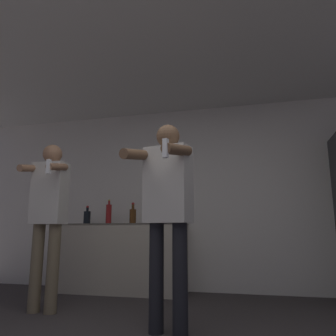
{
  "coord_description": "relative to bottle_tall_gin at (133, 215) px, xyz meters",
  "views": [
    {
      "loc": [
        0.66,
        -1.63,
        0.78
      ],
      "look_at": [
        0.0,
        1.0,
        1.31
      ],
      "focal_mm": 35.0,
      "sensor_mm": 36.0,
      "label": 1
    }
  ],
  "objects": [
    {
      "name": "counter",
      "position": [
        -0.16,
        0.08,
        -0.55
      ],
      "size": [
        1.7,
        0.59,
        0.89
      ],
      "color": "#BCB29E",
      "rests_on": "ground_plane"
    },
    {
      "name": "ceiling_slab",
      "position": [
        0.87,
        -1.09,
        1.58
      ],
      "size": [
        7.0,
        3.41,
        0.05
      ],
      "color": "silver",
      "rests_on": "wall_back"
    },
    {
      "name": "person_man_side",
      "position": [
        -0.51,
        -1.16,
        -0.0
      ],
      "size": [
        0.4,
        0.42,
        1.7
      ],
      "color": "#75664C",
      "rests_on": "ground_plane"
    },
    {
      "name": "bottle_red_label",
      "position": [
        -0.67,
        -0.0,
        -0.01
      ],
      "size": [
        0.09,
        0.09,
        0.25
      ],
      "color": "black",
      "rests_on": "counter"
    },
    {
      "name": "bottle_dark_rum",
      "position": [
        0.51,
        -0.0,
        -0.0
      ],
      "size": [
        0.1,
        0.1,
        0.3
      ],
      "color": "black",
      "rests_on": "counter"
    },
    {
      "name": "wall_back",
      "position": [
        0.87,
        0.39,
        0.28
      ],
      "size": [
        7.0,
        0.06,
        2.55
      ],
      "color": "silver",
      "rests_on": "ground_plane"
    },
    {
      "name": "bottle_tall_gin",
      "position": [
        0.0,
        0.0,
        0.0
      ],
      "size": [
        0.09,
        0.09,
        0.28
      ],
      "color": "#563314",
      "rests_on": "counter"
    },
    {
      "name": "person_woman_foreground",
      "position": [
        0.86,
        -1.55,
        0.02
      ],
      "size": [
        0.53,
        0.59,
        1.69
      ],
      "color": "black",
      "rests_on": "ground_plane"
    },
    {
      "name": "bottle_green_wine",
      "position": [
        -0.35,
        -0.0,
        0.03
      ],
      "size": [
        0.08,
        0.08,
        0.33
      ],
      "color": "maroon",
      "rests_on": "counter"
    }
  ]
}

